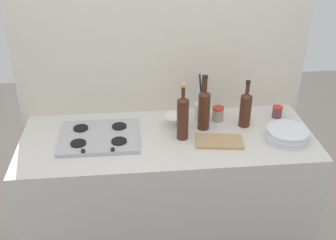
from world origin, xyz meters
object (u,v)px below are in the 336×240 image
(plate_stack, at_px, (288,134))
(mixing_bowl, at_px, (175,120))
(wine_bottle_mid_left, at_px, (246,108))
(stovetop_hob, at_px, (100,137))
(wine_bottle_leftmost, at_px, (183,117))
(cutting_board, at_px, (219,141))
(wine_bottle_mid_right, at_px, (204,109))
(utensil_crock, at_px, (201,109))
(condiment_jar_rear, at_px, (218,114))
(condiment_jar_front, at_px, (277,112))

(plate_stack, bearing_deg, mixing_bowl, 161.33)
(plate_stack, height_order, wine_bottle_mid_left, wine_bottle_mid_left)
(stovetop_hob, xyz_separation_m, mixing_bowl, (0.48, 0.10, 0.03))
(plate_stack, xyz_separation_m, wine_bottle_leftmost, (-0.63, 0.08, 0.11))
(plate_stack, bearing_deg, cutting_board, 179.68)
(wine_bottle_leftmost, xyz_separation_m, wine_bottle_mid_right, (0.15, 0.11, -0.01))
(wine_bottle_mid_left, bearing_deg, cutting_board, -136.73)
(wine_bottle_leftmost, relative_size, cutting_board, 1.28)
(wine_bottle_leftmost, xyz_separation_m, utensil_crock, (0.15, 0.23, -0.08))
(stovetop_hob, bearing_deg, wine_bottle_mid_right, 5.77)
(utensil_crock, bearing_deg, condiment_jar_rear, -19.25)
(mixing_bowl, relative_size, utensil_crock, 0.46)
(wine_bottle_mid_left, xyz_separation_m, mixing_bowl, (-0.44, 0.03, -0.08))
(plate_stack, bearing_deg, condiment_jar_rear, 143.62)
(mixing_bowl, relative_size, cutting_board, 0.52)
(utensil_crock, distance_m, cutting_board, 0.32)
(condiment_jar_rear, bearing_deg, wine_bottle_mid_right, -140.81)
(condiment_jar_front, height_order, cutting_board, condiment_jar_front)
(wine_bottle_leftmost, xyz_separation_m, mixing_bowl, (-0.03, 0.14, -0.10))
(wine_bottle_mid_right, xyz_separation_m, cutting_board, (0.06, -0.18, -0.13))
(condiment_jar_front, relative_size, condiment_jar_rear, 0.81)
(mixing_bowl, bearing_deg, plate_stack, -18.67)
(stovetop_hob, distance_m, condiment_jar_rear, 0.78)
(wine_bottle_mid_right, distance_m, utensil_crock, 0.15)
(cutting_board, bearing_deg, plate_stack, -0.32)
(stovetop_hob, relative_size, utensil_crock, 1.50)
(mixing_bowl, bearing_deg, wine_bottle_mid_right, -12.31)
(plate_stack, xyz_separation_m, utensil_crock, (-0.48, 0.31, 0.03))
(wine_bottle_mid_right, relative_size, condiment_jar_front, 4.66)
(stovetop_hob, distance_m, wine_bottle_mid_right, 0.67)
(mixing_bowl, xyz_separation_m, condiment_jar_front, (0.69, 0.06, -0.00))
(wine_bottle_mid_left, bearing_deg, plate_stack, -41.72)
(wine_bottle_mid_left, xyz_separation_m, condiment_jar_rear, (-0.16, 0.08, -0.07))
(mixing_bowl, distance_m, condiment_jar_front, 0.69)
(stovetop_hob, xyz_separation_m, condiment_jar_front, (1.16, 0.16, 0.03))
(wine_bottle_mid_right, bearing_deg, cutting_board, -70.39)
(condiment_jar_front, xyz_separation_m, cutting_board, (-0.45, -0.28, -0.03))
(mixing_bowl, height_order, cutting_board, mixing_bowl)
(wine_bottle_leftmost, relative_size, utensil_crock, 1.13)
(wine_bottle_mid_right, xyz_separation_m, utensil_crock, (0.01, 0.13, -0.07))
(wine_bottle_leftmost, xyz_separation_m, condiment_jar_rear, (0.26, 0.20, -0.10))
(wine_bottle_mid_right, bearing_deg, condiment_jar_rear, 39.19)
(condiment_jar_front, bearing_deg, plate_stack, -95.92)
(mixing_bowl, xyz_separation_m, utensil_crock, (0.18, 0.09, 0.02))
(mixing_bowl, xyz_separation_m, cutting_board, (0.24, -0.22, -0.03))
(stovetop_hob, xyz_separation_m, condiment_jar_rear, (0.76, 0.16, 0.04))
(wine_bottle_mid_left, relative_size, condiment_jar_rear, 3.26)
(wine_bottle_mid_left, relative_size, utensil_crock, 0.98)
(wine_bottle_leftmost, distance_m, cutting_board, 0.26)
(cutting_board, bearing_deg, wine_bottle_mid_right, 109.61)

